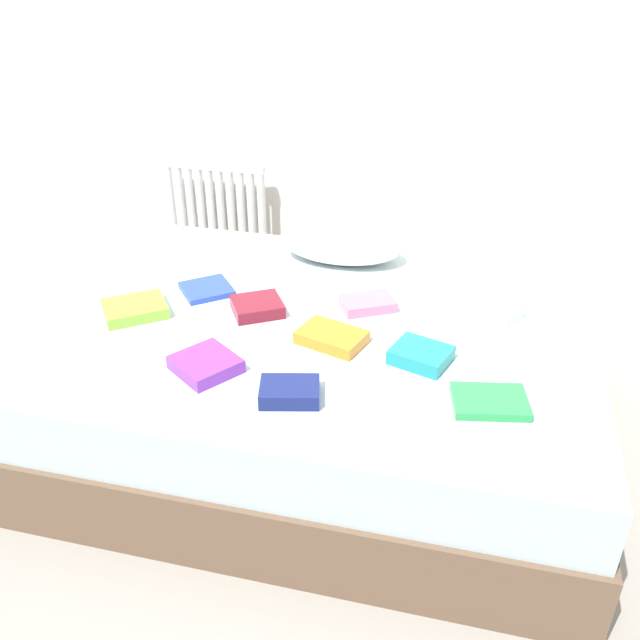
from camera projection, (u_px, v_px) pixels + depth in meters
The scene contains 15 objects.
ground_plane at pixel (317, 430), 2.74m from camera, with size 8.00×8.00×0.00m, color #9E998E.
back_wall at pixel (388, 11), 3.18m from camera, with size 6.00×0.10×2.80m, color silver.
bed at pixel (317, 379), 2.62m from camera, with size 2.00×1.50×0.50m.
radiator at pixel (216, 214), 3.74m from camera, with size 0.57×0.04×0.57m.
pillow at pixel (342, 244), 2.91m from camera, with size 0.51×0.28×0.16m, color white.
textbook_lime at pixel (135, 309), 2.53m from camera, with size 0.22×0.18×0.04m, color #8CC638.
textbook_purple at pixel (206, 364), 2.21m from camera, with size 0.19×0.18×0.05m, color purple.
textbook_green at pixel (490, 401), 2.06m from camera, with size 0.22×0.16×0.03m, color green.
textbook_orange at pixel (332, 337), 2.36m from camera, with size 0.22×0.15×0.04m, color orange.
textbook_blue at pixel (207, 289), 2.69m from camera, with size 0.18×0.18×0.02m, color #2847B7.
textbook_white at pixel (491, 310), 2.52m from camera, with size 0.20×0.13×0.05m, color white.
textbook_maroon at pixel (257, 307), 2.54m from camera, with size 0.18×0.16×0.05m, color maroon.
textbook_pink at pixel (368, 303), 2.57m from camera, with size 0.19×0.13×0.04m, color pink.
textbook_teal at pixel (421, 355), 2.26m from camera, with size 0.18×0.15×0.05m, color teal.
textbook_navy at pixel (290, 392), 2.08m from camera, with size 0.18×0.13×0.05m, color navy.
Camera 1 is at (0.53, -2.09, 1.75)m, focal length 38.68 mm.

